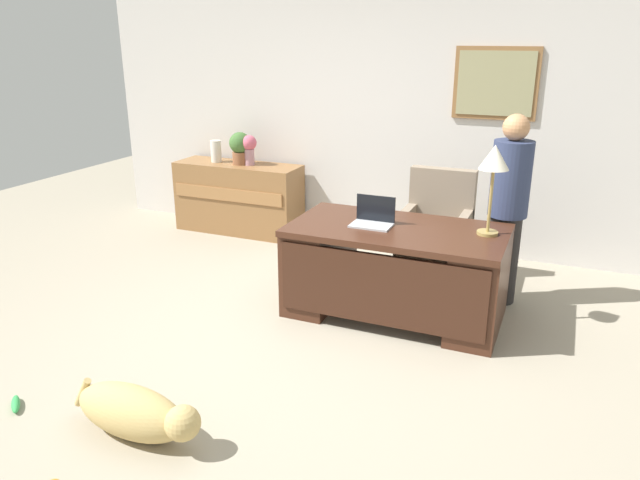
{
  "coord_description": "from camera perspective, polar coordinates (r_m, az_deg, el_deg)",
  "views": [
    {
      "loc": [
        1.72,
        -3.52,
        2.18
      ],
      "look_at": [
        0.09,
        0.3,
        0.75
      ],
      "focal_mm": 33.55,
      "sensor_mm": 36.0,
      "label": 1
    }
  ],
  "objects": [
    {
      "name": "ground_plane",
      "position": [
        4.49,
        -2.55,
        -10.12
      ],
      "size": [
        12.0,
        12.0,
        0.0
      ],
      "primitive_type": "plane",
      "color": "#9E937F"
    },
    {
      "name": "back_wall",
      "position": [
        6.41,
        7.6,
        11.42
      ],
      "size": [
        7.0,
        0.16,
        2.7
      ],
      "color": "silver",
      "rests_on": "ground_plane"
    },
    {
      "name": "desk",
      "position": [
        4.83,
        7.14,
        -2.77
      ],
      "size": [
        1.69,
        0.91,
        0.75
      ],
      "color": "#422316",
      "rests_on": "ground_plane"
    },
    {
      "name": "credenza",
      "position": [
        6.97,
        -7.75,
        4.01
      ],
      "size": [
        1.46,
        0.5,
        0.8
      ],
      "color": "olive",
      "rests_on": "ground_plane"
    },
    {
      "name": "armchair",
      "position": [
        5.59,
        11.02,
        0.78
      ],
      "size": [
        0.6,
        0.59,
        1.02
      ],
      "color": "gray",
      "rests_on": "ground_plane"
    },
    {
      "name": "person_standing",
      "position": [
        5.17,
        17.46,
        2.82
      ],
      "size": [
        0.32,
        0.32,
        1.6
      ],
      "color": "#262323",
      "rests_on": "ground_plane"
    },
    {
      "name": "dog_lying",
      "position": [
        3.67,
        -17.15,
        -15.45
      ],
      "size": [
        0.92,
        0.34,
        0.3
      ],
      "color": "tan",
      "rests_on": "ground_plane"
    },
    {
      "name": "laptop",
      "position": [
        4.77,
        5.1,
        2.11
      ],
      "size": [
        0.32,
        0.22,
        0.22
      ],
      "color": "#B2B5BA",
      "rests_on": "desk"
    },
    {
      "name": "desk_lamp",
      "position": [
        4.58,
        16.27,
        7.02
      ],
      "size": [
        0.22,
        0.22,
        0.68
      ],
      "color": "#9E8447",
      "rests_on": "desk"
    },
    {
      "name": "vase_with_flowers",
      "position": [
        6.76,
        -6.77,
        8.78
      ],
      "size": [
        0.17,
        0.17,
        0.33
      ],
      "color": "#B28395",
      "rests_on": "credenza"
    },
    {
      "name": "vase_empty",
      "position": [
        7.0,
        -9.89,
        8.34
      ],
      "size": [
        0.12,
        0.12,
        0.25
      ],
      "primitive_type": "cylinder",
      "color": "silver",
      "rests_on": "credenza"
    },
    {
      "name": "potted_plant",
      "position": [
        6.82,
        -7.63,
        8.82
      ],
      "size": [
        0.24,
        0.24,
        0.36
      ],
      "color": "brown",
      "rests_on": "credenza"
    },
    {
      "name": "dog_toy_bone",
      "position": [
        4.26,
        -27.03,
        -13.76
      ],
      "size": [
        0.18,
        0.17,
        0.05
      ],
      "primitive_type": "ellipsoid",
      "rotation": [
        0.0,
        0.0,
        5.55
      ],
      "color": "green",
      "rests_on": "ground_plane"
    }
  ]
}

